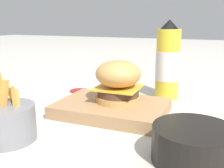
{
  "coord_description": "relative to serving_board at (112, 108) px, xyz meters",
  "views": [
    {
      "loc": [
        0.25,
        -0.53,
        0.24
      ],
      "look_at": [
        0.0,
        0.08,
        0.08
      ],
      "focal_mm": 42.0,
      "sensor_mm": 36.0,
      "label": 1
    }
  ],
  "objects": [
    {
      "name": "spoon",
      "position": [
        -0.08,
        0.33,
        -0.01
      ],
      "size": [
        0.07,
        0.18,
        0.01
      ],
      "rotation": [
        0.0,
        0.0,
        1.87
      ],
      "color": "#B2B2B7",
      "rests_on": "ground_plane"
    },
    {
      "name": "burger",
      "position": [
        0.01,
        0.02,
        0.07
      ],
      "size": [
        0.12,
        0.12,
        0.11
      ],
      "color": "tan",
      "rests_on": "serving_board"
    },
    {
      "name": "parchment_square",
      "position": [
        0.25,
        0.01,
        -0.01
      ],
      "size": [
        0.16,
        0.16,
        0.0
      ],
      "color": "beige",
      "rests_on": "ground_plane"
    },
    {
      "name": "fries_basket",
      "position": [
        -0.14,
        -0.22,
        0.02
      ],
      "size": [
        0.12,
        0.12,
        0.14
      ],
      "color": "slate",
      "rests_on": "ground_plane"
    },
    {
      "name": "side_bowl",
      "position": [
        0.22,
        -0.17,
        0.02
      ],
      "size": [
        0.15,
        0.15,
        0.06
      ],
      "color": "black",
      "rests_on": "ground_plane"
    },
    {
      "name": "serving_board",
      "position": [
        0.0,
        0.0,
        0.0
      ],
      "size": [
        0.28,
        0.2,
        0.03
      ],
      "color": "#A37A51",
      "rests_on": "ground_plane"
    },
    {
      "name": "ketchup_puddle",
      "position": [
        -0.19,
        0.17,
        -0.01
      ],
      "size": [
        0.07,
        0.07,
        0.0
      ],
      "color": "#9E140F",
      "rests_on": "ground_plane"
    },
    {
      "name": "ground_plane",
      "position": [
        -0.0,
        -0.08,
        -0.02
      ],
      "size": [
        6.0,
        6.0,
        0.0
      ],
      "primitive_type": "plane",
      "color": "#B7B2A8"
    },
    {
      "name": "ketchup_bottle",
      "position": [
        0.1,
        0.2,
        0.1
      ],
      "size": [
        0.07,
        0.07,
        0.24
      ],
      "color": "yellow",
      "rests_on": "ground_plane"
    }
  ]
}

